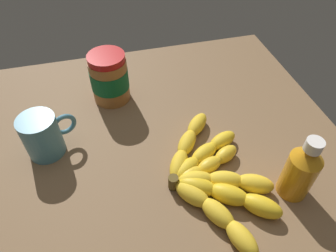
# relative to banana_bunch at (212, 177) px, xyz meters

# --- Properties ---
(ground_plane) EXTENTS (0.87, 0.76, 0.05)m
(ground_plane) POSITION_rel_banana_bunch_xyz_m (0.10, -0.13, -0.04)
(ground_plane) COLOR brown
(banana_bunch) EXTENTS (0.20, 0.35, 0.04)m
(banana_bunch) POSITION_rel_banana_bunch_xyz_m (0.00, 0.00, 0.00)
(banana_bunch) COLOR yellow
(banana_bunch) RESTS_ON ground_plane
(peanut_butter_jar) EXTENTS (0.09, 0.09, 0.13)m
(peanut_butter_jar) POSITION_rel_banana_bunch_xyz_m (0.16, -0.31, 0.05)
(peanut_butter_jar) COLOR #9E602D
(peanut_butter_jar) RESTS_ON ground_plane
(honey_bottle) EXTENTS (0.06, 0.06, 0.14)m
(honey_bottle) POSITION_rel_banana_bunch_xyz_m (-0.14, 0.06, 0.05)
(honey_bottle) COLOR orange
(honey_bottle) RESTS_ON ground_plane
(coffee_mug) EXTENTS (0.11, 0.08, 0.10)m
(coffee_mug) POSITION_rel_banana_bunch_xyz_m (0.32, -0.16, 0.03)
(coffee_mug) COLOR teal
(coffee_mug) RESTS_ON ground_plane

